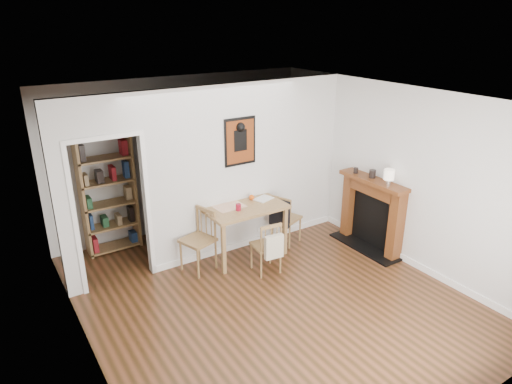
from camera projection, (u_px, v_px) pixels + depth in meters
ground at (267, 294)px, 6.10m from camera, size 5.20×5.20×0.00m
room_shell at (223, 174)px, 6.73m from camera, size 5.20×5.20×5.20m
dining_table at (244, 212)px, 6.86m from camera, size 1.21×0.77×0.82m
chair_left at (198, 241)px, 6.55m from camera, size 0.58×0.58×0.92m
chair_right at (286, 218)px, 7.35m from camera, size 0.58×0.54×0.84m
chair_front at (266, 246)px, 6.52m from camera, size 0.44×0.49×0.80m
bookshelf at (108, 193)px, 6.97m from camera, size 0.81×0.33×1.93m
fireplace at (372, 211)px, 7.16m from camera, size 0.45×1.25×1.16m
red_glass at (238, 207)px, 6.64m from camera, size 0.08×0.08×0.10m
orange_fruit at (252, 197)px, 7.03m from camera, size 0.08×0.08×0.08m
placemat at (229, 206)px, 6.80m from camera, size 0.46×0.36×0.00m
notebook at (264, 199)px, 7.07m from camera, size 0.33×0.28×0.01m
mantel_lamp at (389, 176)px, 6.64m from camera, size 0.15×0.15×0.24m
ceramic_jar_a at (372, 174)px, 6.97m from camera, size 0.10×0.10×0.12m
ceramic_jar_b at (356, 170)px, 7.18m from camera, size 0.07×0.07×0.09m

